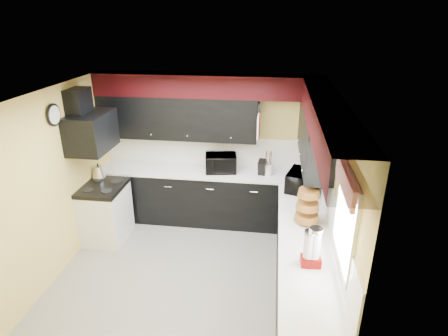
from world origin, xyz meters
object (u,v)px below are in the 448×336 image
Objects in this scene: utensil_crock at (268,170)px; kettle at (99,172)px; toaster_oven at (221,163)px; knife_block at (262,167)px; microwave at (301,181)px.

kettle reaches higher than utensil_crock.
toaster_oven is 1.98× the size of knife_block.
toaster_oven reaches higher than kettle.
utensil_crock is 2.72m from kettle.
microwave is 3.04× the size of utensil_crock.
utensil_crock is at bearing 19.47° from knife_block.
knife_block is at bearing -13.57° from toaster_oven.
microwave is 2.42× the size of kettle.
kettle is at bearing -163.25° from knife_block.
microwave reaches higher than kettle.
knife_block is 2.62m from kettle.
microwave reaches higher than knife_block.
toaster_oven is 1.97m from kettle.
microwave is at bearing -31.55° from knife_block.
toaster_oven reaches higher than utensil_crock.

